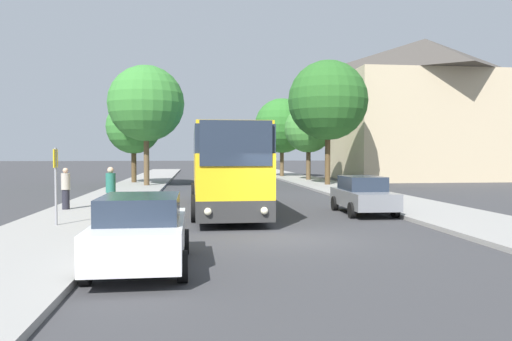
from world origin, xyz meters
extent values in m
plane|color=#38383A|center=(0.00, 0.00, 0.00)|extent=(300.00, 300.00, 0.00)
cube|color=gray|center=(-7.00, 0.00, 0.07)|extent=(4.00, 120.00, 0.15)
cube|color=gray|center=(7.00, 0.00, 0.07)|extent=(4.00, 120.00, 0.15)
cube|color=#C6B28E|center=(19.06, 31.33, 4.88)|extent=(16.16, 12.24, 9.76)
pyramid|color=#423D38|center=(19.06, 31.33, 11.60)|extent=(16.16, 12.24, 3.67)
cube|color=#2D2D2D|center=(-1.52, 7.37, 0.62)|extent=(2.65, 12.02, 0.70)
cube|color=yellow|center=(-1.52, 7.37, 1.73)|extent=(2.65, 12.02, 1.52)
cube|color=#232D3D|center=(-1.52, 7.37, 2.97)|extent=(2.68, 11.78, 0.95)
cube|color=yellow|center=(-1.52, 7.37, 3.50)|extent=(2.60, 11.78, 0.12)
cube|color=#232D3D|center=(-1.48, 1.34, 2.82)|extent=(2.31, 0.08, 1.45)
sphere|color=#F4EAC1|center=(-2.37, 1.32, 0.66)|extent=(0.24, 0.24, 0.24)
sphere|color=#F4EAC1|center=(-0.58, 1.33, 0.66)|extent=(0.24, 0.24, 0.24)
cylinder|color=black|center=(-2.78, 3.76, 0.50)|extent=(0.31, 1.00, 1.00)
cylinder|color=black|center=(-0.21, 3.78, 0.50)|extent=(0.31, 1.00, 1.00)
cylinder|color=black|center=(-2.83, 10.96, 0.50)|extent=(0.31, 1.00, 1.00)
cylinder|color=black|center=(-0.27, 10.98, 0.50)|extent=(0.31, 1.00, 1.00)
cube|color=silver|center=(-1.18, 23.24, 0.62)|extent=(2.88, 11.87, 0.70)
cube|color=#285BA8|center=(-1.18, 23.24, 1.71)|extent=(2.88, 11.87, 1.47)
cube|color=#232D3D|center=(-1.18, 23.24, 2.92)|extent=(2.90, 11.63, 0.95)
cube|color=#285BA8|center=(-1.18, 23.24, 3.46)|extent=(2.82, 11.63, 0.12)
cube|color=#232D3D|center=(-1.33, 17.31, 2.77)|extent=(2.32, 0.12, 1.45)
sphere|color=#F4EAC1|center=(-2.24, 17.31, 0.66)|extent=(0.24, 0.24, 0.24)
sphere|color=#F4EAC1|center=(-0.43, 17.26, 0.66)|extent=(0.24, 0.24, 0.24)
cylinder|color=black|center=(-2.56, 19.73, 0.50)|extent=(0.33, 1.01, 1.00)
cylinder|color=black|center=(0.02, 19.67, 0.50)|extent=(0.33, 1.01, 1.00)
cylinder|color=black|center=(-2.38, 26.81, 0.50)|extent=(0.33, 1.01, 1.00)
cylinder|color=black|center=(0.20, 26.75, 0.50)|extent=(0.33, 1.01, 1.00)
cube|color=silver|center=(-3.93, -3.35, 0.68)|extent=(1.85, 4.37, 0.75)
cube|color=#232D3D|center=(-3.92, -3.52, 1.33)|extent=(1.62, 2.28, 0.54)
cylinder|color=black|center=(-4.85, -2.00, 0.31)|extent=(0.20, 0.62, 0.62)
cylinder|color=black|center=(-3.02, -1.99, 0.31)|extent=(0.20, 0.62, 0.62)
cylinder|color=black|center=(-4.83, -4.71, 0.31)|extent=(0.20, 0.62, 0.62)
cylinder|color=black|center=(-3.00, -4.70, 0.31)|extent=(0.20, 0.62, 0.62)
cube|color=slate|center=(4.08, 5.38, 0.64)|extent=(1.83, 4.32, 0.66)
cube|color=#232D3D|center=(4.08, 5.55, 1.26)|extent=(1.57, 2.26, 0.58)
cylinder|color=black|center=(4.90, 4.03, 0.31)|extent=(0.22, 0.63, 0.62)
cylinder|color=black|center=(3.19, 4.08, 0.31)|extent=(0.22, 0.63, 0.62)
cylinder|color=black|center=(4.97, 6.68, 0.31)|extent=(0.22, 0.63, 0.62)
cylinder|color=black|center=(3.26, 6.72, 0.31)|extent=(0.22, 0.63, 0.62)
cylinder|color=gray|center=(-7.28, 2.51, 1.41)|extent=(0.08, 0.08, 2.53)
cube|color=yellow|center=(-7.28, 2.51, 2.33)|extent=(0.03, 0.45, 0.60)
cylinder|color=#23232D|center=(-8.15, 7.20, 0.56)|extent=(0.30, 0.30, 0.82)
cylinder|color=#B2A899|center=(-8.15, 7.20, 1.32)|extent=(0.36, 0.36, 0.69)
sphere|color=tan|center=(-8.15, 7.20, 1.77)|extent=(0.22, 0.22, 0.22)
cylinder|color=#23232D|center=(-5.93, 4.84, 0.59)|extent=(0.30, 0.30, 0.87)
cylinder|color=#236656|center=(-5.93, 4.84, 1.38)|extent=(0.36, 0.36, 0.73)
sphere|color=tan|center=(-5.93, 4.84, 1.86)|extent=(0.24, 0.24, 0.24)
cylinder|color=#513D23|center=(-7.70, 26.62, 1.57)|extent=(0.40, 0.40, 2.85)
sphere|color=#387F33|center=(-7.70, 26.62, 4.63)|extent=(4.34, 4.34, 4.34)
cylinder|color=brown|center=(-6.33, 22.75, 2.10)|extent=(0.40, 0.40, 3.90)
sphere|color=#387F33|center=(-6.33, 22.75, 6.12)|extent=(5.53, 5.53, 5.53)
cylinder|color=#513D23|center=(7.07, 22.09, 2.18)|extent=(0.40, 0.40, 4.06)
sphere|color=#286023|center=(7.07, 22.09, 6.45)|extent=(5.95, 5.95, 5.95)
cylinder|color=brown|center=(7.15, 28.86, 1.61)|extent=(0.40, 0.40, 2.92)
sphere|color=#428938|center=(7.15, 28.86, 4.66)|extent=(4.23, 4.23, 4.23)
cylinder|color=brown|center=(5.98, 35.87, 1.68)|extent=(0.40, 0.40, 3.06)
sphere|color=#2D7028|center=(5.98, 35.87, 5.29)|extent=(5.57, 5.57, 5.57)
camera|label=1|loc=(-2.74, -14.36, 2.50)|focal=35.00mm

